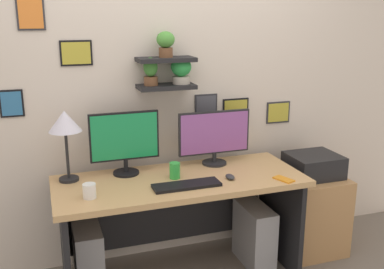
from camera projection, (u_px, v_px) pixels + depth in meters
The scene contains 14 objects.
back_wall_assembly at pixel (162, 81), 3.28m from camera, with size 4.40×0.24×2.70m.
desk at pixel (178, 204), 3.14m from camera, with size 1.68×0.68×0.75m.
monitor_left at pixel (125, 141), 3.07m from camera, with size 0.48×0.18×0.44m.
monitor_right at pixel (214, 136), 3.28m from camera, with size 0.54×0.18×0.40m.
keyboard at pixel (187, 185), 2.89m from camera, with size 0.44×0.14×0.02m, color black.
computer_mouse at pixel (230, 177), 3.03m from camera, with size 0.06×0.09×0.03m, color #2D2D33.
desk_lamp at pixel (65, 125), 2.90m from camera, with size 0.21×0.21×0.48m.
cell_phone at pixel (284, 179), 3.01m from camera, with size 0.07×0.14×0.01m, color orange.
coffee_mug at pixel (89, 191), 2.71m from camera, with size 0.08×0.08×0.09m, color white.
water_cup at pixel (175, 170), 3.03m from camera, with size 0.07×0.07×0.11m, color green.
drawer_cabinet at pixel (310, 212), 3.56m from camera, with size 0.44×0.50×0.61m, color tan.
printer at pixel (313, 165), 3.46m from camera, with size 0.38×0.34×0.17m, color black.
computer_tower_left at pixel (88, 256), 3.08m from camera, with size 0.18×0.40×0.44m, color #99999E.
computer_tower_right at pixel (254, 235), 3.36m from camera, with size 0.18×0.40×0.46m, color #99999E.
Camera 1 is at (-0.85, -2.73, 1.83)m, focal length 42.12 mm.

